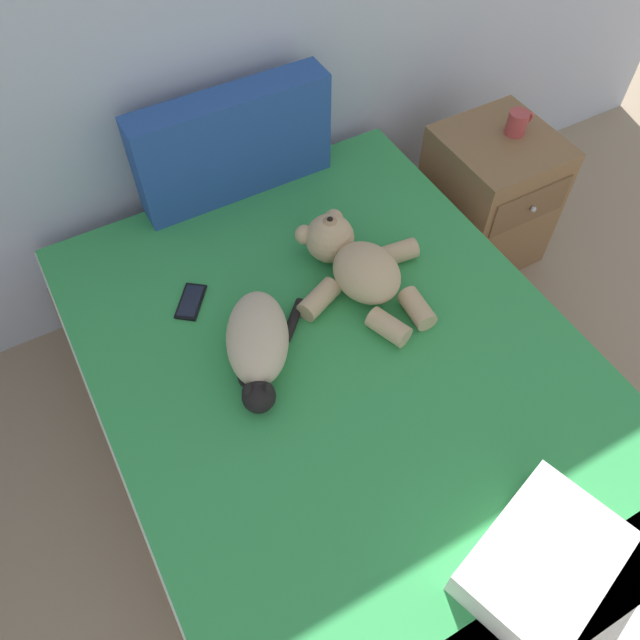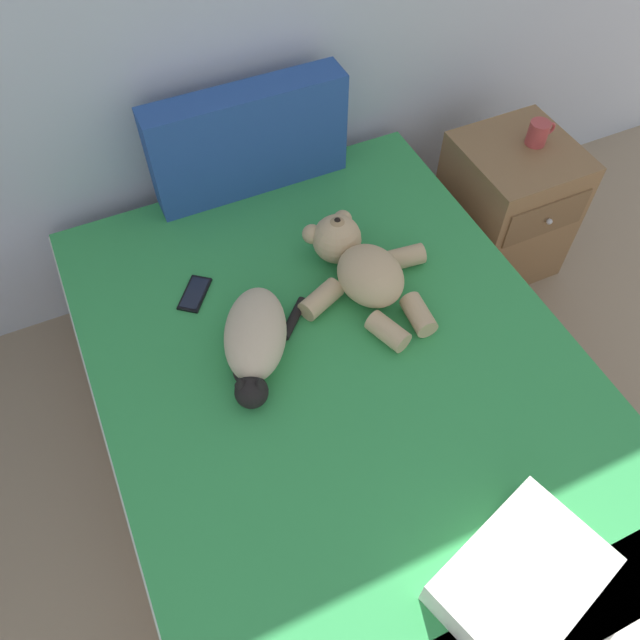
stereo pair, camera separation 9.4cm
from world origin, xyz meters
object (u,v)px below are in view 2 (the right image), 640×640
(throw_pillow, at_px, (521,579))
(nightstand, at_px, (505,207))
(mug, at_px, (539,133))
(patterned_cushion, at_px, (249,141))
(bed, at_px, (348,425))
(cell_phone, at_px, (195,294))
(teddy_bear, at_px, (360,266))
(cat, at_px, (255,339))

(throw_pillow, xyz_separation_m, nightstand, (0.95, 1.32, -0.30))
(nightstand, distance_m, mug, 0.36)
(patterned_cushion, bearing_deg, bed, -93.16)
(cell_phone, relative_size, nightstand, 0.27)
(teddy_bear, relative_size, mug, 4.67)
(cell_phone, bearing_deg, bed, -58.31)
(throw_pillow, height_order, nightstand, throw_pillow)
(cat, relative_size, nightstand, 0.69)
(teddy_bear, distance_m, throw_pillow, 1.04)
(nightstand, bearing_deg, mug, 13.25)
(throw_pillow, bearing_deg, cell_phone, 109.71)
(bed, xyz_separation_m, teddy_bear, (0.20, 0.35, 0.35))
(cat, xyz_separation_m, nightstand, (1.28, 0.41, -0.31))
(cat, bearing_deg, cell_phone, 109.21)
(cell_phone, bearing_deg, teddy_bear, -18.63)
(patterned_cushion, relative_size, mug, 6.06)
(cell_phone, distance_m, nightstand, 1.41)
(patterned_cushion, height_order, mug, patterned_cushion)
(cat, distance_m, mug, 1.41)
(patterned_cushion, bearing_deg, teddy_bear, -76.29)
(patterned_cushion, height_order, throw_pillow, patterned_cushion)
(cell_phone, height_order, nightstand, nightstand)
(cell_phone, height_order, throw_pillow, throw_pillow)
(bed, xyz_separation_m, patterned_cushion, (0.05, 0.96, 0.48))
(teddy_bear, bearing_deg, cat, -163.35)
(patterned_cushion, height_order, cell_phone, patterned_cushion)
(cat, distance_m, cell_phone, 0.33)
(patterned_cushion, relative_size, throw_pillow, 1.82)
(cell_phone, xyz_separation_m, throw_pillow, (0.43, -1.21, 0.05))
(cell_phone, height_order, mug, mug)
(throw_pillow, xyz_separation_m, mug, (1.02, 1.34, 0.05))
(patterned_cushion, height_order, nightstand, patterned_cushion)
(cat, relative_size, teddy_bear, 0.74)
(patterned_cushion, bearing_deg, nightstand, -17.71)
(cat, bearing_deg, bed, -45.41)
(teddy_bear, bearing_deg, cell_phone, 161.37)
(throw_pillow, relative_size, nightstand, 0.66)
(patterned_cushion, xyz_separation_m, mug, (1.08, -0.31, -0.09))
(bed, height_order, teddy_bear, teddy_bear)
(bed, relative_size, cell_phone, 12.99)
(bed, xyz_separation_m, cat, (-0.22, 0.22, 0.35))
(bed, relative_size, mug, 17.45)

